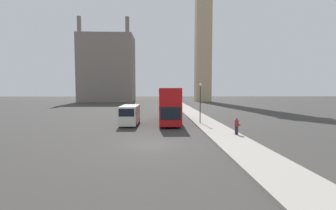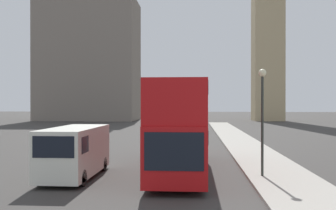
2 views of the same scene
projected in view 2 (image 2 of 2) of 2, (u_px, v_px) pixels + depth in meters
name	position (u px, v px, depth m)	size (l,w,h in m)	color
building_block_distant	(89.00, 60.00, 79.02)	(20.20, 12.20, 30.81)	slate
red_double_decker_bus	(180.00, 123.00, 19.52)	(2.57, 11.39, 4.54)	#B71114
white_van	(74.00, 151.00, 17.75)	(2.07, 5.52, 2.40)	silver
street_lamp	(262.00, 104.00, 17.56)	(0.36, 0.36, 5.02)	#2D332D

